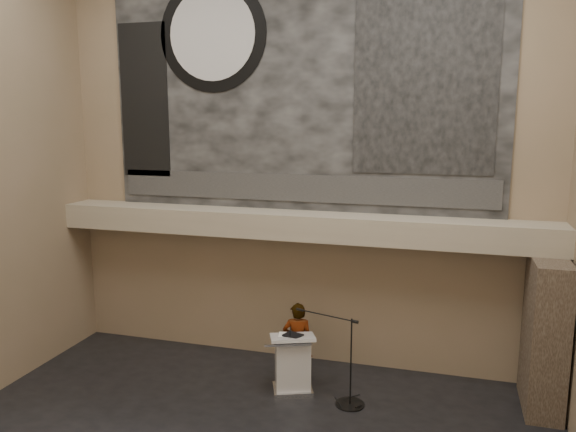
% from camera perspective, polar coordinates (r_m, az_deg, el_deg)
% --- Properties ---
extents(wall_back, '(10.00, 0.02, 8.50)m').
position_cam_1_polar(wall_back, '(11.34, 1.13, 5.92)').
color(wall_back, '#837053').
rests_on(wall_back, floor).
extents(soffit, '(10.00, 0.80, 0.50)m').
position_cam_1_polar(soffit, '(11.13, 0.57, -0.92)').
color(soffit, tan).
rests_on(soffit, wall_back).
extents(sprinkler_left, '(0.04, 0.04, 0.06)m').
position_cam_1_polar(sprinkler_left, '(11.66, -7.09, -1.89)').
color(sprinkler_left, '#B2893D').
rests_on(sprinkler_left, soffit).
extents(sprinkler_right, '(0.04, 0.04, 0.06)m').
position_cam_1_polar(sprinkler_right, '(10.79, 10.27, -2.95)').
color(sprinkler_right, '#B2893D').
rests_on(sprinkler_right, soffit).
extents(banner, '(8.00, 0.05, 5.00)m').
position_cam_1_polar(banner, '(11.29, 1.12, 13.26)').
color(banner, black).
rests_on(banner, wall_back).
extents(banner_text_strip, '(7.76, 0.02, 0.55)m').
position_cam_1_polar(banner_text_strip, '(11.33, 1.03, 2.87)').
color(banner_text_strip, '#2E2E2E').
rests_on(banner_text_strip, banner).
extents(banner_clock_rim, '(2.30, 0.02, 2.30)m').
position_cam_1_polar(banner_clock_rim, '(11.95, -7.71, 17.83)').
color(banner_clock_rim, black).
rests_on(banner_clock_rim, banner).
extents(banner_clock_face, '(1.84, 0.02, 1.84)m').
position_cam_1_polar(banner_clock_face, '(11.93, -7.75, 17.84)').
color(banner_clock_face, silver).
rests_on(banner_clock_face, banner).
extents(banner_building_print, '(2.60, 0.02, 3.60)m').
position_cam_1_polar(banner_building_print, '(10.88, 13.72, 13.63)').
color(banner_building_print, black).
rests_on(banner_building_print, banner).
extents(banner_brick_print, '(1.10, 0.02, 3.20)m').
position_cam_1_polar(banner_brick_print, '(12.57, -14.38, 11.27)').
color(banner_brick_print, black).
rests_on(banner_brick_print, banner).
extents(stone_pier, '(0.60, 1.40, 2.70)m').
position_cam_1_polar(stone_pier, '(10.87, 24.65, -10.91)').
color(stone_pier, '#3D3025').
rests_on(stone_pier, floor).
extents(lectern, '(0.96, 0.83, 1.14)m').
position_cam_1_polar(lectern, '(10.77, 0.48, -14.75)').
color(lectern, silver).
rests_on(lectern, floor).
extents(binder, '(0.38, 0.34, 0.04)m').
position_cam_1_polar(binder, '(10.51, 0.51, -12.03)').
color(binder, black).
rests_on(binder, lectern).
extents(papers, '(0.28, 0.34, 0.00)m').
position_cam_1_polar(papers, '(10.57, -0.36, -11.99)').
color(papers, white).
rests_on(papers, lectern).
extents(speaker_person, '(0.64, 0.49, 1.59)m').
position_cam_1_polar(speaker_person, '(11.04, 0.98, -12.73)').
color(speaker_person, silver).
rests_on(speaker_person, floor).
extents(mic_stand, '(1.33, 0.59, 1.62)m').
position_cam_1_polar(mic_stand, '(10.52, 6.16, -17.33)').
color(mic_stand, black).
rests_on(mic_stand, floor).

